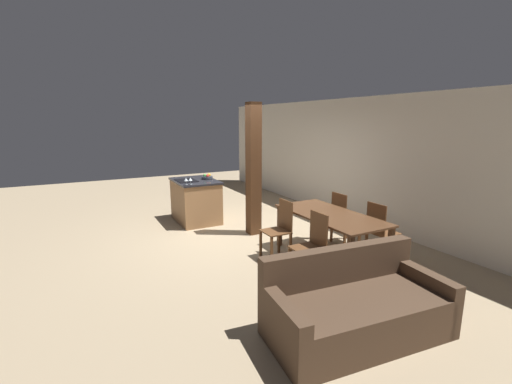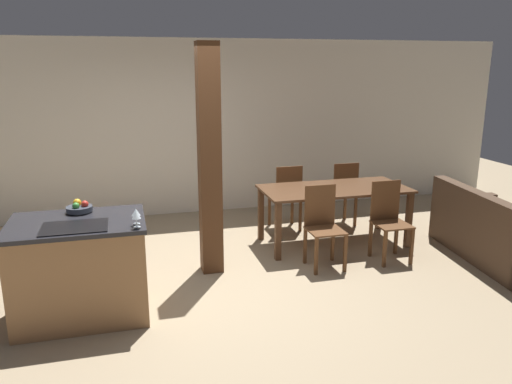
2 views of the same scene
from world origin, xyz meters
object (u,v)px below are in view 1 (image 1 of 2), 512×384
at_px(dining_chair_far_right, 380,231).
at_px(couch, 356,309).
at_px(dining_chair_far_left, 343,217).
at_px(dining_chair_near_left, 280,228).
at_px(dining_table, 330,220).
at_px(wine_glass_near, 186,180).
at_px(kitchen_island, 196,201).
at_px(timber_post, 254,170).
at_px(fruit_bowl, 207,177).
at_px(dining_chair_near_right, 312,245).
at_px(wine_glass_middle, 190,179).

xyz_separation_m(dining_chair_far_right, couch, (1.28, -1.74, -0.21)).
bearing_deg(dining_chair_far_left, dining_chair_near_left, 90.00).
bearing_deg(dining_table, wine_glass_near, -148.29).
bearing_deg(dining_chair_far_left, kitchen_island, 35.59).
xyz_separation_m(dining_chair_far_left, couch, (2.14, -1.74, -0.21)).
bearing_deg(timber_post, fruit_bowl, -161.23).
xyz_separation_m(fruit_bowl, dining_chair_far_right, (3.49, 1.61, -0.48)).
relative_size(wine_glass_near, dining_table, 0.07).
xyz_separation_m(kitchen_island, dining_chair_far_left, (2.65, 1.90, 0.03)).
distance_m(dining_chair_near_right, dining_chair_far_left, 1.60).
bearing_deg(wine_glass_middle, dining_chair_near_right, 15.19).
xyz_separation_m(kitchen_island, dining_chair_near_right, (3.51, 0.55, 0.03)).
relative_size(wine_glass_middle, couch, 0.07).
bearing_deg(dining_chair_far_left, dining_chair_near_right, 122.41).
bearing_deg(fruit_bowl, wine_glass_near, -50.92).
bearing_deg(couch, dining_chair_near_left, 85.90).
xyz_separation_m(wine_glass_near, dining_chair_far_right, (2.98, 2.25, -0.55)).
bearing_deg(timber_post, kitchen_island, -151.41).
bearing_deg(wine_glass_middle, dining_chair_near_left, 20.87).
relative_size(dining_table, timber_post, 0.75).
height_order(dining_chair_far_left, dining_chair_far_right, same).
distance_m(wine_glass_middle, dining_chair_near_right, 3.13).
xyz_separation_m(kitchen_island, dining_table, (3.08, 1.22, 0.19)).
height_order(dining_chair_near_right, dining_chair_far_right, same).
bearing_deg(timber_post, wine_glass_middle, -129.74).
bearing_deg(fruit_bowl, couch, -1.50).
xyz_separation_m(fruit_bowl, couch, (4.78, -0.13, -0.70)).
relative_size(dining_chair_near_left, couch, 0.48).
xyz_separation_m(dining_table, dining_chair_far_left, (-0.43, 0.67, -0.16)).
relative_size(wine_glass_near, dining_chair_near_right, 0.15).
height_order(fruit_bowl, wine_glass_middle, wine_glass_middle).
height_order(fruit_bowl, dining_table, fruit_bowl).
xyz_separation_m(wine_glass_near, couch, (4.26, 0.51, -0.77)).
bearing_deg(dining_chair_near_right, couch, -16.93).
bearing_deg(kitchen_island, wine_glass_near, -33.88).
distance_m(dining_chair_near_left, dining_chair_near_right, 0.86).
relative_size(dining_table, dining_chair_near_left, 2.00).
distance_m(wine_glass_middle, dining_chair_near_left, 2.34).
relative_size(kitchen_island, dining_table, 0.64).
relative_size(kitchen_island, couch, 0.61).
height_order(dining_table, dining_chair_near_right, dining_chair_near_right).
bearing_deg(couch, dining_table, 64.32).
bearing_deg(dining_chair_near_left, wine_glass_near, -156.99).
bearing_deg(timber_post, dining_chair_far_left, 41.87).
relative_size(kitchen_island, fruit_bowl, 4.93).
distance_m(dining_chair_near_left, dining_chair_far_left, 1.35).
bearing_deg(dining_chair_near_right, dining_chair_far_left, 122.41).
distance_m(kitchen_island, dining_chair_near_left, 2.70).
relative_size(dining_chair_near_right, couch, 0.48).
height_order(dining_table, timber_post, timber_post).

